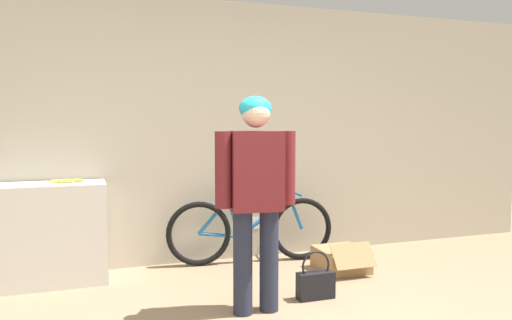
# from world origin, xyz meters

# --- Properties ---
(wall_back) EXTENTS (8.00, 0.07, 2.60)m
(wall_back) POSITION_xyz_m (0.00, 2.55, 1.30)
(wall_back) COLOR #B7AD99
(wall_back) RESTS_ON ground_plane
(side_shelf) EXTENTS (0.98, 0.47, 0.87)m
(side_shelf) POSITION_xyz_m (-1.44, 2.27, 0.44)
(side_shelf) COLOR beige
(side_shelf) RESTS_ON ground_plane
(person) EXTENTS (0.61, 0.30, 1.59)m
(person) POSITION_xyz_m (0.05, 1.06, 0.94)
(person) COLOR #23283D
(person) RESTS_ON ground_plane
(bicycle) EXTENTS (1.68, 0.46, 0.71)m
(bicycle) POSITION_xyz_m (0.43, 2.31, 0.34)
(bicycle) COLOR black
(bicycle) RESTS_ON ground_plane
(banana) EXTENTS (0.30, 0.08, 0.04)m
(banana) POSITION_xyz_m (-1.27, 2.27, 0.89)
(banana) COLOR #EAD64C
(banana) RESTS_ON side_shelf
(handbag) EXTENTS (0.30, 0.11, 0.39)m
(handbag) POSITION_xyz_m (0.59, 1.17, 0.12)
(handbag) COLOR black
(handbag) RESTS_ON ground_plane
(cardboard_box) EXTENTS (0.43, 0.53, 0.30)m
(cardboard_box) POSITION_xyz_m (1.15, 1.77, 0.11)
(cardboard_box) COLOR #A87F51
(cardboard_box) RESTS_ON ground_plane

